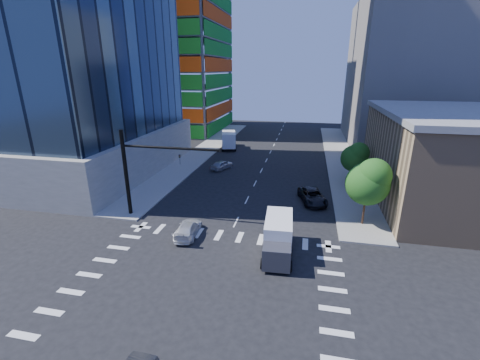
# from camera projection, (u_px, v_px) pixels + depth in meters

# --- Properties ---
(ground) EXTENTS (160.00, 160.00, 0.00)m
(ground) POSITION_uv_depth(u_px,v_px,m) (198.00, 300.00, 21.65)
(ground) COLOR black
(ground) RESTS_ON ground
(road_markings) EXTENTS (20.00, 20.00, 0.01)m
(road_markings) POSITION_uv_depth(u_px,v_px,m) (198.00, 300.00, 21.65)
(road_markings) COLOR silver
(road_markings) RESTS_ON ground
(sidewalk_ne) EXTENTS (5.00, 60.00, 0.15)m
(sidewalk_ne) POSITION_uv_depth(u_px,v_px,m) (340.00, 158.00, 56.19)
(sidewalk_ne) COLOR gray
(sidewalk_ne) RESTS_ON ground
(sidewalk_nw) EXTENTS (5.00, 60.00, 0.15)m
(sidewalk_nw) POSITION_uv_depth(u_px,v_px,m) (204.00, 151.00, 61.05)
(sidewalk_nw) COLOR gray
(sidewalk_nw) RESTS_ON ground
(construction_building) EXTENTS (25.16, 34.50, 70.60)m
(construction_building) POSITION_uv_depth(u_px,v_px,m) (169.00, 26.00, 76.21)
(construction_building) COLOR gray
(construction_building) RESTS_ON ground
(commercial_building) EXTENTS (20.50, 22.50, 10.60)m
(commercial_building) POSITION_uv_depth(u_px,v_px,m) (476.00, 160.00, 35.40)
(commercial_building) COLOR tan
(commercial_building) RESTS_ON ground
(bg_building_ne) EXTENTS (24.00, 30.00, 28.00)m
(bg_building_ne) POSITION_uv_depth(u_px,v_px,m) (418.00, 73.00, 62.70)
(bg_building_ne) COLOR slate
(bg_building_ne) RESTS_ON ground
(signal_mast_nw) EXTENTS (10.20, 0.40, 9.00)m
(signal_mast_nw) POSITION_uv_depth(u_px,v_px,m) (138.00, 166.00, 32.43)
(signal_mast_nw) COLOR black
(signal_mast_nw) RESTS_ON sidewalk_nw
(tree_south) EXTENTS (4.16, 4.16, 6.82)m
(tree_south) POSITION_uv_depth(u_px,v_px,m) (369.00, 181.00, 30.52)
(tree_south) COLOR #382316
(tree_south) RESTS_ON sidewalk_ne
(tree_north) EXTENTS (3.54, 3.52, 5.78)m
(tree_north) POSITION_uv_depth(u_px,v_px,m) (356.00, 157.00, 41.79)
(tree_north) COLOR #382316
(tree_north) RESTS_ON sidewalk_ne
(car_nb_far) EXTENTS (3.83, 5.88, 1.50)m
(car_nb_far) POSITION_uv_depth(u_px,v_px,m) (312.00, 196.00, 37.44)
(car_nb_far) COLOR black
(car_nb_far) RESTS_ON ground
(car_sb_near) EXTENTS (2.27, 4.75, 1.34)m
(car_sb_near) POSITION_uv_depth(u_px,v_px,m) (188.00, 229.00, 29.96)
(car_sb_near) COLOR white
(car_sb_near) RESTS_ON ground
(car_sb_mid) EXTENTS (3.22, 4.49, 1.42)m
(car_sb_mid) POSITION_uv_depth(u_px,v_px,m) (222.00, 165.00, 49.92)
(car_sb_mid) COLOR silver
(car_sb_mid) RESTS_ON ground
(box_truck_near) EXTENTS (2.72, 5.80, 2.98)m
(box_truck_near) POSITION_uv_depth(u_px,v_px,m) (278.00, 241.00, 26.55)
(box_truck_near) COLOR black
(box_truck_near) RESTS_ON ground
(box_truck_far) EXTENTS (4.20, 6.85, 3.35)m
(box_truck_far) POSITION_uv_depth(u_px,v_px,m) (229.00, 141.00, 63.08)
(box_truck_far) COLOR black
(box_truck_far) RESTS_ON ground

